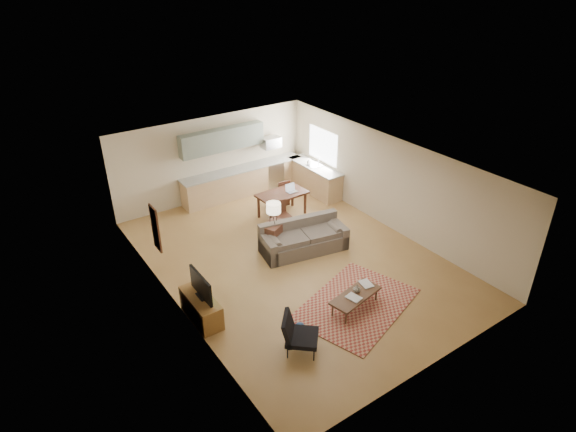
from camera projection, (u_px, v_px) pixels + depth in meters
room at (295, 214)px, 11.88m from camera, size 9.00×9.00×9.00m
kitchen_counter_back at (244, 181)px, 15.78m from camera, size 4.26×0.64×0.92m
kitchen_counter_right at (315, 178)px, 15.94m from camera, size 0.64×2.26×0.92m
kitchen_range at (272, 173)px, 16.34m from camera, size 0.62×0.62×0.90m
kitchen_microwave at (271, 142)px, 15.82m from camera, size 0.62×0.40×0.35m
upper_cabinets at (222, 140)px, 14.88m from camera, size 2.80×0.34×0.70m
window_right at (323, 146)px, 15.57m from camera, size 0.02×1.40×1.05m
wall_art_left at (156, 228)px, 10.84m from camera, size 0.06×0.42×1.10m
triptych at (209, 147)px, 14.88m from camera, size 1.70×0.04×0.50m
rug at (356, 304)px, 10.90m from camera, size 3.22×2.68×0.02m
sofa at (304, 237)px, 12.71m from camera, size 2.52×1.45×0.82m
coffee_table at (355, 301)px, 10.70m from camera, size 1.36×0.75×0.39m
book_a at (350, 300)px, 10.41m from camera, size 0.38×0.42×0.03m
book_b at (362, 285)px, 10.89m from camera, size 0.37×0.43×0.03m
vase at (357, 288)px, 10.66m from camera, size 0.21×0.21×0.17m
armchair at (302, 334)px, 9.45m from camera, size 1.02×1.02×0.83m
tv_credenza at (201, 308)px, 10.36m from camera, size 0.47×1.23×0.57m
tv at (201, 286)px, 10.11m from camera, size 0.09×0.95×0.57m
console_table at (274, 236)px, 12.79m from camera, size 0.79×0.68×0.78m
table_lamp at (274, 213)px, 12.45m from camera, size 0.52×0.52×0.62m
dining_table at (282, 204)px, 14.47m from camera, size 1.51×0.91×0.75m
dining_chair_near at (283, 215)px, 13.77m from camera, size 0.44×0.45×0.83m
dining_chair_far at (281, 192)px, 15.13m from camera, size 0.44×0.46×0.85m
laptop at (292, 188)px, 14.32m from camera, size 0.32×0.24×0.24m
soap_bottle at (309, 162)px, 15.78m from camera, size 0.09×0.09×0.19m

